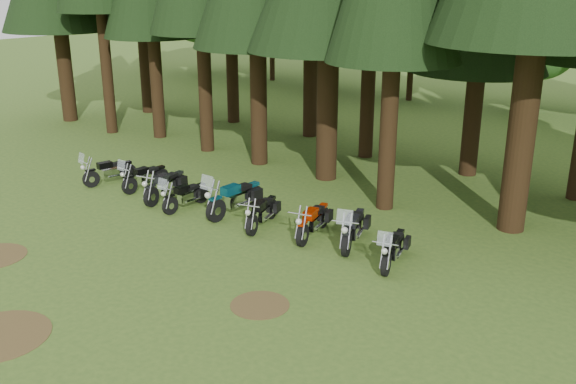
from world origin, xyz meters
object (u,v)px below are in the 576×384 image
(motorcycle_1, at_px, (145,178))
(motorcycle_7, at_px, (353,229))
(motorcycle_3, at_px, (186,196))
(motorcycle_8, at_px, (393,249))
(motorcycle_6, at_px, (313,222))
(motorcycle_4, at_px, (235,199))
(motorcycle_5, at_px, (262,213))
(motorcycle_2, at_px, (166,186))
(motorcycle_0, at_px, (109,172))

(motorcycle_1, xyz_separation_m, motorcycle_7, (8.53, 0.41, 0.05))
(motorcycle_3, bearing_deg, motorcycle_8, 2.77)
(motorcycle_1, relative_size, motorcycle_3, 1.02)
(motorcycle_1, relative_size, motorcycle_6, 0.95)
(motorcycle_4, distance_m, motorcycle_5, 1.40)
(motorcycle_2, xyz_separation_m, motorcycle_3, (1.20, -0.21, -0.04))
(motorcycle_7, relative_size, motorcycle_8, 1.10)
(motorcycle_0, relative_size, motorcycle_6, 0.97)
(motorcycle_0, xyz_separation_m, motorcycle_6, (8.81, 0.61, 0.01))
(motorcycle_0, bearing_deg, motorcycle_4, 17.25)
(motorcycle_1, height_order, motorcycle_4, motorcycle_4)
(motorcycle_4, xyz_separation_m, motorcycle_6, (3.03, 0.08, -0.08))
(motorcycle_1, relative_size, motorcycle_8, 0.99)
(motorcycle_8, bearing_deg, motorcycle_5, 166.04)
(motorcycle_1, distance_m, motorcycle_4, 4.23)
(motorcycle_3, bearing_deg, motorcycle_2, 169.43)
(motorcycle_3, height_order, motorcycle_7, motorcycle_7)
(motorcycle_0, height_order, motorcycle_2, motorcycle_0)
(motorcycle_7, bearing_deg, motorcycle_5, 170.58)
(motorcycle_3, relative_size, motorcycle_5, 0.98)
(motorcycle_4, height_order, motorcycle_5, motorcycle_4)
(motorcycle_5, xyz_separation_m, motorcycle_6, (1.66, 0.35, 0.02))
(motorcycle_0, height_order, motorcycle_6, motorcycle_0)
(motorcycle_4, bearing_deg, motorcycle_2, -170.23)
(motorcycle_0, xyz_separation_m, motorcycle_7, (10.08, 0.80, 0.05))
(motorcycle_3, distance_m, motorcycle_5, 3.02)
(motorcycle_8, bearing_deg, motorcycle_6, 159.70)
(motorcycle_1, bearing_deg, motorcycle_0, -165.27)
(motorcycle_0, bearing_deg, motorcycle_7, 16.51)
(motorcycle_7, xyz_separation_m, motorcycle_8, (1.53, -0.43, -0.05))
(motorcycle_2, bearing_deg, motorcycle_1, 156.81)
(motorcycle_2, bearing_deg, motorcycle_6, -7.36)
(motorcycle_0, distance_m, motorcycle_5, 7.15)
(motorcycle_1, height_order, motorcycle_5, motorcycle_1)
(motorcycle_6, bearing_deg, motorcycle_0, 170.32)
(motorcycle_7, bearing_deg, motorcycle_8, -35.30)
(motorcycle_5, bearing_deg, motorcycle_4, 151.61)
(motorcycle_5, height_order, motorcycle_8, motorcycle_8)
(motorcycle_2, distance_m, motorcycle_5, 4.20)
(motorcycle_0, xyz_separation_m, motorcycle_3, (4.15, -0.09, -0.02))
(motorcycle_2, distance_m, motorcycle_7, 7.16)
(motorcycle_0, xyz_separation_m, motorcycle_2, (2.95, 0.11, 0.03))
(motorcycle_6, bearing_deg, motorcycle_8, -18.57)
(motorcycle_3, xyz_separation_m, motorcycle_5, (2.99, 0.35, 0.01))
(motorcycle_3, bearing_deg, motorcycle_6, 7.81)
(motorcycle_5, relative_size, motorcycle_7, 0.91)
(motorcycle_8, bearing_deg, motorcycle_4, 163.05)
(motorcycle_2, height_order, motorcycle_8, motorcycle_8)
(motorcycle_4, bearing_deg, motorcycle_7, 4.92)
(motorcycle_2, bearing_deg, motorcycle_3, -22.00)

